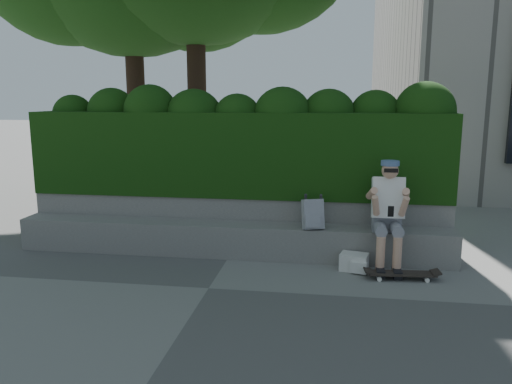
% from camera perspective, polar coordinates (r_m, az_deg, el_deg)
% --- Properties ---
extents(ground, '(80.00, 80.00, 0.00)m').
position_cam_1_polar(ground, '(5.85, -5.44, -10.90)').
color(ground, slate).
rests_on(ground, ground).
extents(bench_ledge, '(6.00, 0.45, 0.45)m').
position_cam_1_polar(bench_ledge, '(6.93, -2.98, -5.42)').
color(bench_ledge, gray).
rests_on(bench_ledge, ground).
extents(planter_wall, '(6.00, 0.50, 0.75)m').
position_cam_1_polar(planter_wall, '(7.35, -2.25, -3.28)').
color(planter_wall, gray).
rests_on(planter_wall, ground).
extents(hedge, '(6.00, 1.00, 1.20)m').
position_cam_1_polar(hedge, '(7.39, -1.98, 4.49)').
color(hedge, black).
rests_on(hedge, planter_wall).
extents(person, '(0.40, 0.76, 1.38)m').
position_cam_1_polar(person, '(6.54, 14.85, -2.00)').
color(person, gray).
rests_on(person, ground).
extents(skateboard, '(0.81, 0.26, 0.08)m').
position_cam_1_polar(skateboard, '(6.32, 16.32, -8.97)').
color(skateboard, black).
rests_on(skateboard, ground).
extents(backpack_plaid, '(0.30, 0.22, 0.39)m').
position_cam_1_polar(backpack_plaid, '(6.60, 6.52, -2.52)').
color(backpack_plaid, '#BABCC0').
rests_on(backpack_plaid, bench_ledge).
extents(backpack_ground, '(0.38, 0.31, 0.22)m').
position_cam_1_polar(backpack_ground, '(6.48, 11.14, -7.86)').
color(backpack_ground, beige).
rests_on(backpack_ground, ground).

